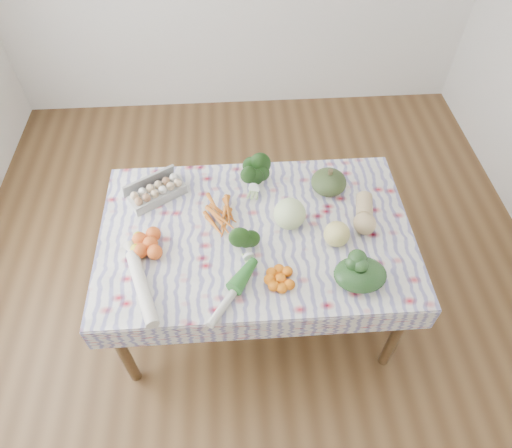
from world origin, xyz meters
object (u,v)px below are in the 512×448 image
butternut_squash (365,213)px  grapefruit (337,234)px  dining_table (256,241)px  kabocha_squash (329,182)px  egg_carton (157,193)px  cabbage (290,214)px

butternut_squash → grapefruit: bearing=-129.5°
dining_table → kabocha_squash: kabocha_squash is taller
egg_carton → grapefruit: (0.94, -0.37, 0.02)m
cabbage → grapefruit: cabbage is taller
kabocha_squash → grapefruit: grapefruit is taller
cabbage → grapefruit: bearing=-31.1°
cabbage → grapefruit: 0.27m
egg_carton → grapefruit: 1.01m
dining_table → egg_carton: size_ratio=5.05×
grapefruit → egg_carton: bearing=158.2°
cabbage → butternut_squash: cabbage is taller
egg_carton → kabocha_squash: (0.96, 0.00, 0.02)m
egg_carton → kabocha_squash: bearing=-32.0°
dining_table → cabbage: (0.18, 0.04, 0.17)m
dining_table → grapefruit: grapefruit is taller
dining_table → kabocha_squash: bearing=32.6°
kabocha_squash → grapefruit: 0.38m
egg_carton → grapefruit: size_ratio=2.36×
dining_table → grapefruit: size_ratio=11.90×
dining_table → grapefruit: (0.41, -0.10, 0.15)m
egg_carton → cabbage: (0.71, -0.24, 0.04)m
dining_table → butternut_squash: 0.60m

